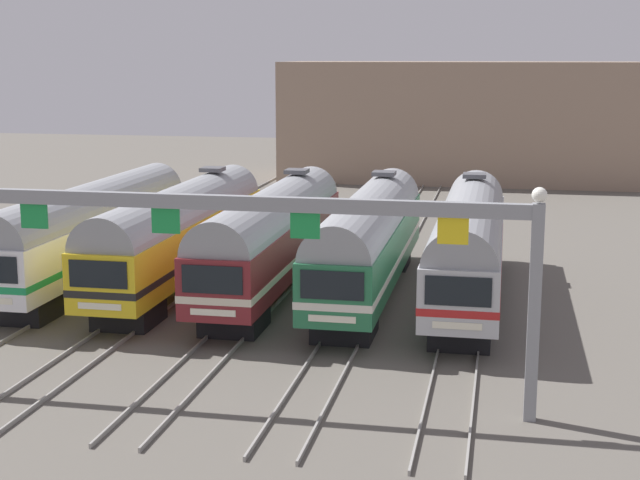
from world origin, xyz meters
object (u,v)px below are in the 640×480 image
commuter_train_green (369,238)px  commuter_train_stainless (469,241)px  commuter_train_yellow (180,231)px  commuter_train_maroon (273,234)px  commuter_train_white (91,227)px  catenary_gantry (166,232)px

commuter_train_green → commuter_train_stainless: same height
commuter_train_yellow → commuter_train_green: (8.78, 0.00, 0.00)m
commuter_train_stainless → commuter_train_maroon: bearing=180.0°
commuter_train_white → commuter_train_stainless: size_ratio=1.00×
commuter_train_yellow → commuter_train_white: bearing=-179.9°
commuter_train_yellow → commuter_train_maroon: (4.39, 0.00, 0.00)m
catenary_gantry → commuter_train_white: bearing=123.1°
commuter_train_yellow → commuter_train_maroon: size_ratio=1.00×
commuter_train_white → commuter_train_stainless: (17.57, 0.00, 0.00)m
catenary_gantry → commuter_train_yellow: bearing=108.0°
commuter_train_green → catenary_gantry: 14.43m
commuter_train_maroon → commuter_train_green: same height
commuter_train_maroon → commuter_train_white: bearing=-180.0°
commuter_train_yellow → catenary_gantry: catenary_gantry is taller
commuter_train_white → commuter_train_yellow: (4.39, 0.00, 0.00)m
commuter_train_yellow → catenary_gantry: bearing=-72.0°
commuter_train_yellow → commuter_train_maroon: bearing=0.0°
commuter_train_maroon → commuter_train_stainless: same height
commuter_train_white → commuter_train_maroon: size_ratio=1.00×
commuter_train_stainless → catenary_gantry: (-8.78, -13.50, 2.59)m
commuter_train_maroon → catenary_gantry: bearing=-90.0°
commuter_train_maroon → commuter_train_stainless: 8.78m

